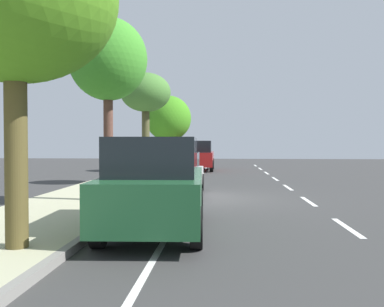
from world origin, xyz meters
name	(u,v)px	position (x,y,z in m)	size (l,w,h in m)	color
ground	(211,199)	(0.00, 0.00, 0.00)	(69.34, 69.34, 0.00)	#353535
sidewalk	(95,196)	(3.97, 0.00, 0.08)	(3.32, 43.34, 0.15)	#B0AE8D
curb_edge	(145,196)	(2.24, 0.00, 0.08)	(0.16, 43.34, 0.15)	gray
lane_stripe_centre	(308,201)	(-3.11, 0.43, 0.00)	(0.14, 44.20, 0.01)	white
lane_stripe_bike_edge	(188,198)	(0.77, 0.00, 0.00)	(0.12, 43.34, 0.01)	white
parked_suv_red_nearest	(199,155)	(1.15, -14.39, 1.03)	(1.98, 4.70, 1.99)	maroon
parked_sedan_white_second	(177,174)	(1.28, -1.09, 0.75)	(1.85, 4.41, 1.52)	white
parked_suv_green_mid	(156,183)	(1.05, 5.31, 1.03)	(2.11, 4.77, 1.99)	#1E512D
bicycle_at_curb	(184,168)	(1.77, -10.08, 0.39)	(1.69, 0.67, 0.79)	black
cyclist_with_backpack	(181,156)	(1.99, -10.53, 1.11)	(0.49, 0.60, 1.80)	#C6B284
street_tree_near_cyclist	(168,119)	(3.05, -13.03, 3.41)	(2.93, 2.93, 4.73)	#4A401F
street_tree_mid_block	(146,95)	(3.05, -4.73, 4.03)	(2.25, 2.25, 4.85)	#484628
street_tree_far_end	(108,61)	(3.05, 1.65, 4.32)	(2.34, 2.34, 5.45)	brown
pedestrian_on_phone	(154,155)	(3.89, -12.38, 1.10)	(0.55, 0.39, 1.67)	black
fire_hydrant	(151,173)	(2.67, -3.77, 0.58)	(0.22, 0.22, 0.84)	red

